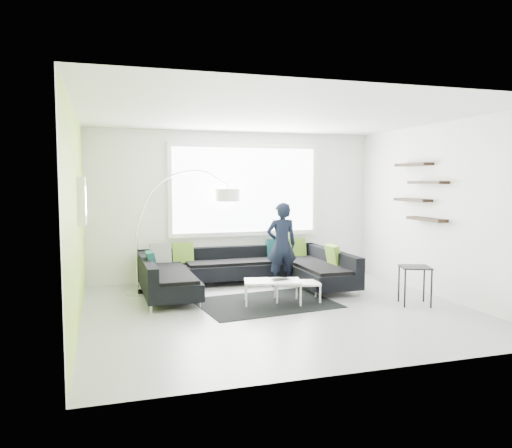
{
  "coord_description": "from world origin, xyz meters",
  "views": [
    {
      "loc": [
        -2.42,
        -6.74,
        1.88
      ],
      "look_at": [
        -0.06,
        0.9,
        1.18
      ],
      "focal_mm": 35.0,
      "sensor_mm": 36.0,
      "label": 1
    }
  ],
  "objects_px": {
    "sectional_sofa": "(244,271)",
    "person": "(282,245)",
    "side_table": "(415,286)",
    "laptop": "(282,280)",
    "arc_lamp": "(136,232)",
    "coffee_table": "(285,291)"
  },
  "relations": [
    {
      "from": "coffee_table",
      "to": "side_table",
      "type": "height_order",
      "value": "side_table"
    },
    {
      "from": "side_table",
      "to": "laptop",
      "type": "height_order",
      "value": "side_table"
    },
    {
      "from": "coffee_table",
      "to": "person",
      "type": "xyz_separation_m",
      "value": [
        0.35,
        1.12,
        0.57
      ]
    },
    {
      "from": "sectional_sofa",
      "to": "arc_lamp",
      "type": "bearing_deg",
      "value": 172.29
    },
    {
      "from": "coffee_table",
      "to": "person",
      "type": "distance_m",
      "value": 1.31
    },
    {
      "from": "arc_lamp",
      "to": "person",
      "type": "relative_size",
      "value": 1.38
    },
    {
      "from": "laptop",
      "to": "arc_lamp",
      "type": "bearing_deg",
      "value": 135.55
    },
    {
      "from": "coffee_table",
      "to": "side_table",
      "type": "relative_size",
      "value": 1.87
    },
    {
      "from": "side_table",
      "to": "coffee_table",
      "type": "bearing_deg",
      "value": 158.37
    },
    {
      "from": "sectional_sofa",
      "to": "side_table",
      "type": "xyz_separation_m",
      "value": [
        2.2,
        -1.72,
        -0.03
      ]
    },
    {
      "from": "arc_lamp",
      "to": "side_table",
      "type": "height_order",
      "value": "arc_lamp"
    },
    {
      "from": "coffee_table",
      "to": "person",
      "type": "height_order",
      "value": "person"
    },
    {
      "from": "arc_lamp",
      "to": "person",
      "type": "height_order",
      "value": "arc_lamp"
    },
    {
      "from": "side_table",
      "to": "person",
      "type": "xyz_separation_m",
      "value": [
        -1.47,
        1.85,
        0.45
      ]
    },
    {
      "from": "arc_lamp",
      "to": "sectional_sofa",
      "type": "bearing_deg",
      "value": -17.35
    },
    {
      "from": "side_table",
      "to": "laptop",
      "type": "bearing_deg",
      "value": 160.84
    },
    {
      "from": "person",
      "to": "laptop",
      "type": "xyz_separation_m",
      "value": [
        -0.43,
        -1.18,
        -0.38
      ]
    },
    {
      "from": "laptop",
      "to": "person",
      "type": "bearing_deg",
      "value": 57.48
    },
    {
      "from": "coffee_table",
      "to": "arc_lamp",
      "type": "xyz_separation_m",
      "value": [
        -2.14,
        1.22,
        0.85
      ]
    },
    {
      "from": "sectional_sofa",
      "to": "arc_lamp",
      "type": "height_order",
      "value": "arc_lamp"
    },
    {
      "from": "sectional_sofa",
      "to": "person",
      "type": "xyz_separation_m",
      "value": [
        0.72,
        0.13,
        0.42
      ]
    },
    {
      "from": "sectional_sofa",
      "to": "person",
      "type": "relative_size",
      "value": 2.31
    }
  ]
}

